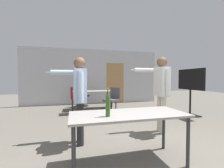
{
  "coord_description": "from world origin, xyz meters",
  "views": [
    {
      "loc": [
        -1.0,
        -1.5,
        1.25
      ],
      "look_at": [
        0.06,
        2.57,
        1.1
      ],
      "focal_mm": 24.0,
      "sensor_mm": 36.0,
      "label": 1
    }
  ],
  "objects_px": {
    "person_far_watching": "(79,92)",
    "person_right_polo": "(161,86)",
    "tv_screen": "(191,87)",
    "office_chair_side_rolled": "(112,101)",
    "office_chair_far_right": "(77,101)",
    "beer_bottle": "(108,103)",
    "office_chair_near_pushed": "(81,97)"
  },
  "relations": [
    {
      "from": "person_far_watching",
      "to": "person_right_polo",
      "type": "bearing_deg",
      "value": -86.18
    },
    {
      "from": "tv_screen",
      "to": "person_right_polo",
      "type": "relative_size",
      "value": 0.9
    },
    {
      "from": "tv_screen",
      "to": "office_chair_side_rolled",
      "type": "xyz_separation_m",
      "value": [
        -2.42,
        1.13,
        -0.55
      ]
    },
    {
      "from": "tv_screen",
      "to": "person_right_polo",
      "type": "xyz_separation_m",
      "value": [
        -1.85,
        -1.14,
        0.09
      ]
    },
    {
      "from": "person_far_watching",
      "to": "person_right_polo",
      "type": "distance_m",
      "value": 1.87
    },
    {
      "from": "person_right_polo",
      "to": "office_chair_far_right",
      "type": "bearing_deg",
      "value": 38.63
    },
    {
      "from": "tv_screen",
      "to": "person_far_watching",
      "type": "relative_size",
      "value": 0.95
    },
    {
      "from": "person_right_polo",
      "to": "beer_bottle",
      "type": "height_order",
      "value": "person_right_polo"
    },
    {
      "from": "person_far_watching",
      "to": "office_chair_near_pushed",
      "type": "relative_size",
      "value": 1.78
    },
    {
      "from": "office_chair_near_pushed",
      "to": "person_far_watching",
      "type": "bearing_deg",
      "value": -54.26
    },
    {
      "from": "person_far_watching",
      "to": "beer_bottle",
      "type": "height_order",
      "value": "person_far_watching"
    },
    {
      "from": "person_right_polo",
      "to": "office_chair_near_pushed",
      "type": "distance_m",
      "value": 4.16
    },
    {
      "from": "tv_screen",
      "to": "person_far_watching",
      "type": "height_order",
      "value": "person_far_watching"
    },
    {
      "from": "office_chair_side_rolled",
      "to": "person_far_watching",
      "type": "bearing_deg",
      "value": 113.44
    },
    {
      "from": "person_far_watching",
      "to": "beer_bottle",
      "type": "xyz_separation_m",
      "value": [
        0.33,
        -0.99,
        -0.07
      ]
    },
    {
      "from": "tv_screen",
      "to": "office_chair_near_pushed",
      "type": "xyz_separation_m",
      "value": [
        -3.46,
        2.64,
        -0.55
      ]
    },
    {
      "from": "office_chair_far_right",
      "to": "person_far_watching",
      "type": "bearing_deg",
      "value": -3.24
    },
    {
      "from": "office_chair_side_rolled",
      "to": "beer_bottle",
      "type": "distance_m",
      "value": 3.58
    },
    {
      "from": "office_chair_side_rolled",
      "to": "beer_bottle",
      "type": "xyz_separation_m",
      "value": [
        -0.96,
        -3.41,
        0.5
      ]
    },
    {
      "from": "tv_screen",
      "to": "office_chair_near_pushed",
      "type": "bearing_deg",
      "value": -127.31
    },
    {
      "from": "tv_screen",
      "to": "office_chair_far_right",
      "type": "xyz_separation_m",
      "value": [
        -3.69,
        1.26,
        -0.53
      ]
    },
    {
      "from": "office_chair_side_rolled",
      "to": "office_chair_far_right",
      "type": "xyz_separation_m",
      "value": [
        -1.28,
        0.13,
        0.03
      ]
    },
    {
      "from": "person_right_polo",
      "to": "office_chair_far_right",
      "type": "relative_size",
      "value": 1.83
    },
    {
      "from": "office_chair_side_rolled",
      "to": "beer_bottle",
      "type": "bearing_deg",
      "value": 125.89
    },
    {
      "from": "tv_screen",
      "to": "beer_bottle",
      "type": "xyz_separation_m",
      "value": [
        -3.38,
        -2.28,
        -0.06
      ]
    },
    {
      "from": "person_far_watching",
      "to": "office_chair_side_rolled",
      "type": "height_order",
      "value": "person_far_watching"
    },
    {
      "from": "office_chair_far_right",
      "to": "beer_bottle",
      "type": "bearing_deg",
      "value": 2.28
    },
    {
      "from": "person_far_watching",
      "to": "office_chair_side_rolled",
      "type": "relative_size",
      "value": 1.8
    },
    {
      "from": "person_right_polo",
      "to": "beer_bottle",
      "type": "distance_m",
      "value": 1.91
    },
    {
      "from": "beer_bottle",
      "to": "person_right_polo",
      "type": "bearing_deg",
      "value": 36.68
    },
    {
      "from": "office_chair_near_pushed",
      "to": "office_chair_far_right",
      "type": "relative_size",
      "value": 0.98
    },
    {
      "from": "office_chair_far_right",
      "to": "beer_bottle",
      "type": "height_order",
      "value": "beer_bottle"
    }
  ]
}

